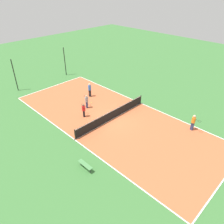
% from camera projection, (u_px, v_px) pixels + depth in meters
% --- Properties ---
extents(ground_plane, '(80.00, 80.00, 0.00)m').
position_uv_depth(ground_plane, '(112.00, 119.00, 23.10)').
color(ground_plane, '#3D7538').
extents(court_surface, '(9.89, 23.34, 0.02)m').
position_uv_depth(court_surface, '(112.00, 119.00, 23.10)').
color(court_surface, '#C66038').
rests_on(court_surface, ground_plane).
extents(tennis_net, '(9.69, 0.10, 1.09)m').
position_uv_depth(tennis_net, '(112.00, 115.00, 22.80)').
color(tennis_net, black).
rests_on(tennis_net, court_surface).
extents(bench, '(0.36, 1.44, 0.45)m').
position_uv_depth(bench, '(85.00, 165.00, 16.91)').
color(bench, '#4C8C4C').
rests_on(bench, ground_plane).
extents(player_coach_red, '(0.75, 0.98, 1.55)m').
position_uv_depth(player_coach_red, '(84.00, 110.00, 23.05)').
color(player_coach_red, black).
rests_on(player_coach_red, court_surface).
extents(player_baseline_gray, '(0.69, 0.99, 1.61)m').
position_uv_depth(player_baseline_gray, '(87.00, 101.00, 24.65)').
color(player_baseline_gray, navy).
rests_on(player_baseline_gray, court_surface).
extents(player_center_orange, '(0.43, 0.96, 1.69)m').
position_uv_depth(player_center_orange, '(193.00, 122.00, 20.95)').
color(player_center_orange, navy).
rests_on(player_center_orange, court_surface).
extents(player_near_blue, '(0.41, 0.41, 1.77)m').
position_uv_depth(player_near_blue, '(90.00, 89.00, 27.02)').
color(player_near_blue, black).
rests_on(player_near_blue, court_surface).
extents(tennis_ball_far_baseline, '(0.07, 0.07, 0.07)m').
position_uv_depth(tennis_ball_far_baseline, '(120.00, 95.00, 27.67)').
color(tennis_ball_far_baseline, '#CCE033').
rests_on(tennis_ball_far_baseline, court_surface).
extents(tennis_ball_near_net, '(0.07, 0.07, 0.07)m').
position_uv_depth(tennis_ball_near_net, '(154.00, 110.00, 24.62)').
color(tennis_ball_near_net, '#CCE033').
rests_on(tennis_ball_near_net, court_surface).
extents(tennis_ball_right_alley, '(0.07, 0.07, 0.07)m').
position_uv_depth(tennis_ball_right_alley, '(104.00, 124.00, 22.28)').
color(tennis_ball_right_alley, '#CCE033').
rests_on(tennis_ball_right_alley, court_surface).
extents(tennis_ball_left_sideline, '(0.07, 0.07, 0.07)m').
position_uv_depth(tennis_ball_left_sideline, '(92.00, 103.00, 26.08)').
color(tennis_ball_left_sideline, '#CCE033').
rests_on(tennis_ball_left_sideline, court_surface).
extents(fence_post_back_left, '(0.12, 0.12, 4.23)m').
position_uv_depth(fence_post_back_left, '(15.00, 75.00, 27.98)').
color(fence_post_back_left, black).
rests_on(fence_post_back_left, ground_plane).
extents(fence_post_back_right, '(0.12, 0.12, 4.23)m').
position_uv_depth(fence_post_back_right, '(65.00, 62.00, 32.64)').
color(fence_post_back_right, black).
rests_on(fence_post_back_right, ground_plane).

